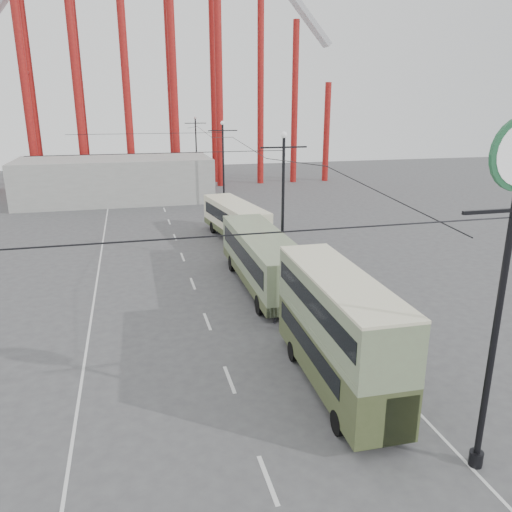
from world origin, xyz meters
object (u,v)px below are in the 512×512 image
object	(u,v)px
double_decker_bus	(337,327)
pedestrian	(277,307)
lamp_post_near	(512,226)
single_decker_green	(263,258)
single_decker_cream	(235,219)

from	to	relation	value
double_decker_bus	pedestrian	xyz separation A→B (m)	(-0.51, 6.57, -1.83)
lamp_post_near	single_decker_green	distance (m)	18.45
lamp_post_near	pedestrian	world-z (taller)	lamp_post_near
pedestrian	double_decker_bus	bearing A→B (deg)	72.69
lamp_post_near	pedestrian	distance (m)	14.20
double_decker_bus	pedestrian	size ratio (longest dim) A/B	5.22
single_decker_green	pedestrian	bearing A→B (deg)	-96.84
pedestrian	lamp_post_near	bearing A→B (deg)	82.67
double_decker_bus	pedestrian	distance (m)	6.84
pedestrian	single_decker_green	bearing A→B (deg)	-118.73
double_decker_bus	single_decker_green	distance (m)	11.93
double_decker_bus	single_decker_cream	world-z (taller)	double_decker_bus
single_decker_cream	lamp_post_near	bearing A→B (deg)	-94.67
single_decker_green	single_decker_cream	bearing A→B (deg)	86.50
pedestrian	single_decker_cream	bearing A→B (deg)	-116.44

